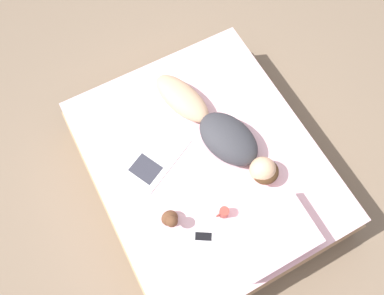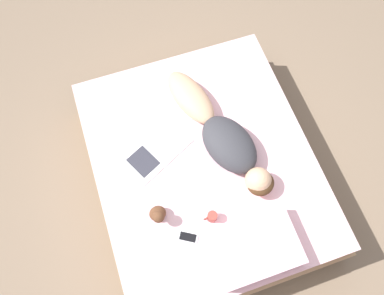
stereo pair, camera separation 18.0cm
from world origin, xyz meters
name	(u,v)px [view 1 (the left image)]	position (x,y,z in m)	size (l,w,h in m)	color
ground_plane	(204,177)	(0.00, 0.00, 0.00)	(12.00, 12.00, 0.00)	#7A6651
bed	(204,168)	(0.00, 0.00, 0.23)	(1.73, 2.05, 0.47)	tan
person	(219,131)	(-0.18, -0.12, 0.57)	(0.57, 1.27, 0.20)	tan
open_magazine	(156,156)	(0.33, -0.19, 0.47)	(0.61, 0.51, 0.01)	white
coffee_mug	(224,212)	(0.10, 0.44, 0.52)	(0.10, 0.07, 0.09)	#993D33
cell_phone	(203,237)	(0.30, 0.52, 0.48)	(0.16, 0.13, 0.01)	silver
plush_toy	(170,219)	(0.46, 0.31, 0.55)	(0.12, 0.14, 0.17)	brown
pillow	(272,236)	(-0.11, 0.75, 0.54)	(0.57, 0.41, 0.15)	beige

